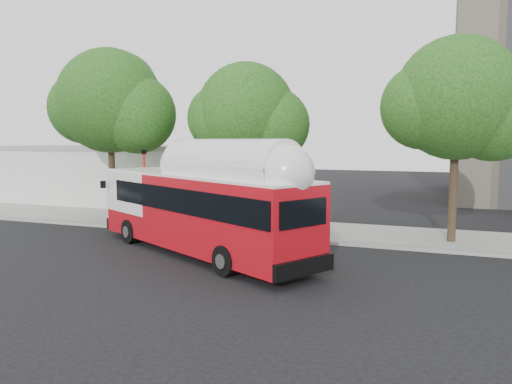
# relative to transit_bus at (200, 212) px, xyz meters

# --- Properties ---
(ground) EXTENTS (120.00, 120.00, 0.00)m
(ground) POSITION_rel_transit_bus_xyz_m (0.59, 0.01, -1.77)
(ground) COLOR black
(ground) RESTS_ON ground
(sidewalk) EXTENTS (60.00, 5.00, 0.15)m
(sidewalk) POSITION_rel_transit_bus_xyz_m (0.59, 6.51, -1.69)
(sidewalk) COLOR gray
(sidewalk) RESTS_ON ground
(curb_strip) EXTENTS (60.00, 0.30, 0.15)m
(curb_strip) POSITION_rel_transit_bus_xyz_m (0.59, 3.91, -1.69)
(curb_strip) COLOR gray
(curb_strip) RESTS_ON ground
(red_curb_segment) EXTENTS (10.00, 0.32, 0.16)m
(red_curb_segment) POSITION_rel_transit_bus_xyz_m (-2.41, 3.91, -1.69)
(red_curb_segment) COLOR maroon
(red_curb_segment) RESTS_ON ground
(street_tree_left) EXTENTS (6.67, 5.80, 9.74)m
(street_tree_left) POSITION_rel_transit_bus_xyz_m (-7.94, 5.56, 4.84)
(street_tree_left) COLOR #2D2116
(street_tree_left) RESTS_ON ground
(street_tree_mid) EXTENTS (5.75, 5.00, 8.62)m
(street_tree_mid) POSITION_rel_transit_bus_xyz_m (-0.01, 6.06, 4.14)
(street_tree_mid) COLOR #2D2116
(street_tree_mid) RESTS_ON ground
(street_tree_right) EXTENTS (6.21, 5.40, 9.18)m
(street_tree_right) POSITION_rel_transit_bus_xyz_m (10.02, 5.86, 4.49)
(street_tree_right) COLOR #2D2116
(street_tree_right) RESTS_ON ground
(low_commercial_bldg) EXTENTS (16.20, 10.20, 4.25)m
(low_commercial_bldg) POSITION_rel_transit_bus_xyz_m (-13.41, 14.01, 0.38)
(low_commercial_bldg) COLOR silver
(low_commercial_bldg) RESTS_ON ground
(transit_bus) EXTENTS (12.26, 8.08, 3.78)m
(transit_bus) POSITION_rel_transit_bus_xyz_m (0.00, 0.00, 0.00)
(transit_bus) COLOR #B00C15
(transit_bus) RESTS_ON ground
(signal_pole) EXTENTS (0.12, 0.39, 4.16)m
(signal_pole) POSITION_rel_transit_bus_xyz_m (-5.73, 4.70, 0.37)
(signal_pole) COLOR red
(signal_pole) RESTS_ON ground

